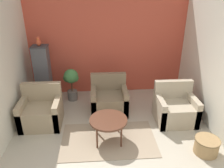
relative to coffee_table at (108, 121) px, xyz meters
The scene contains 12 objects.
wall_back_accent 2.45m from the coffee_table, 87.18° to the left, with size 4.28×0.06×2.80m.
wall_left 2.28m from the coffee_table, 164.40° to the left, with size 0.06×3.34×2.80m.
wall_right 2.48m from the coffee_table, 14.10° to the left, with size 0.06×3.34×2.80m.
area_rug 0.45m from the coffee_table, 79.38° to the left, with size 1.88×1.15×0.01m.
coffee_table is the anchor object (origin of this frame).
armchair_left 1.60m from the coffee_table, 154.66° to the left, with size 0.86×0.74×0.88m.
armchair_right 1.65m from the coffee_table, 20.89° to the left, with size 0.86×0.74×0.88m.
armchair_middle 1.14m from the coffee_table, 85.85° to the left, with size 0.86×0.74×0.88m.
birdcage 2.32m from the coffee_table, 132.29° to the left, with size 0.57×0.57×1.51m.
parrot 2.58m from the coffee_table, 132.26° to the left, with size 0.11×0.19×0.23m.
potted_plant 1.97m from the coffee_table, 116.29° to the left, with size 0.41×0.37×0.87m.
wicker_basket 1.86m from the coffee_table, 15.47° to the right, with size 0.45×0.45×0.31m.
Camera 1 is at (-0.30, -2.40, 2.87)m, focal length 35.00 mm.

